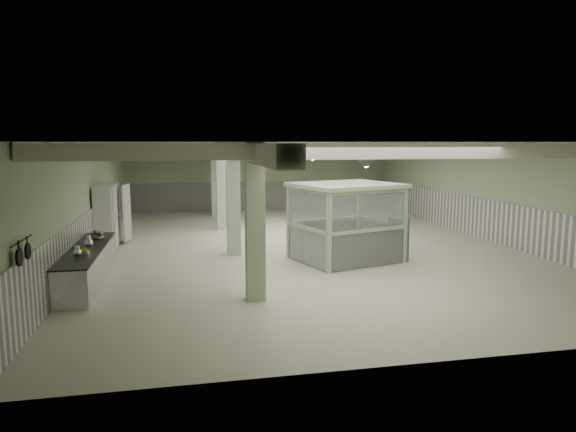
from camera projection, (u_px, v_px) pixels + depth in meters
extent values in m
plane|color=silver|center=(302.00, 245.00, 18.17)|extent=(20.00, 20.00, 0.00)
cube|color=beige|center=(302.00, 142.00, 17.67)|extent=(14.00, 20.00, 0.02)
cube|color=#8EA181|center=(260.00, 176.00, 27.62)|extent=(14.00, 0.02, 3.60)
cube|color=#8EA181|center=(444.00, 255.00, 8.22)|extent=(14.00, 0.02, 3.60)
cube|color=#8EA181|center=(91.00, 199.00, 16.52)|extent=(0.02, 20.00, 3.60)
cube|color=#8EA181|center=(483.00, 191.00, 19.32)|extent=(0.02, 20.00, 3.60)
cube|color=white|center=(93.00, 231.00, 16.67)|extent=(0.05, 19.90, 1.50)
cube|color=white|center=(481.00, 218.00, 19.46)|extent=(0.05, 19.90, 1.50)
cube|color=white|center=(260.00, 196.00, 27.74)|extent=(13.90, 0.05, 1.50)
cube|color=silver|center=(230.00, 149.00, 17.20)|extent=(0.45, 19.90, 0.40)
cube|color=silver|center=(386.00, 151.00, 10.42)|extent=(13.90, 0.35, 0.32)
cube|color=silver|center=(348.00, 150.00, 12.84)|extent=(13.90, 0.35, 0.32)
cube|color=silver|center=(321.00, 148.00, 15.27)|extent=(13.90, 0.35, 0.32)
cube|color=silver|center=(302.00, 148.00, 17.69)|extent=(13.90, 0.35, 0.32)
cube|color=silver|center=(288.00, 147.00, 20.12)|extent=(13.90, 0.35, 0.32)
cube|color=silver|center=(276.00, 147.00, 22.54)|extent=(13.90, 0.35, 0.32)
cube|color=silver|center=(267.00, 146.00, 24.96)|extent=(13.90, 0.35, 0.32)
cube|color=#B1CAA2|center=(255.00, 222.00, 11.60)|extent=(0.42, 0.42, 3.60)
cube|color=#B1CAA2|center=(233.00, 199.00, 16.45)|extent=(0.42, 0.42, 3.60)
cube|color=#B1CAA2|center=(221.00, 186.00, 21.30)|extent=(0.42, 0.42, 3.60)
cube|color=#B1CAA2|center=(215.00, 180.00, 25.18)|extent=(0.42, 0.42, 3.60)
cylinder|color=black|center=(22.00, 241.00, 9.16)|extent=(0.02, 1.20, 0.02)
cone|color=#2F3E2E|center=(366.00, 164.00, 13.00)|extent=(0.44, 0.44, 0.22)
cone|color=#2F3E2E|center=(312.00, 158.00, 18.33)|extent=(0.44, 0.44, 0.22)
cone|color=#2F3E2E|center=(285.00, 155.00, 23.18)|extent=(0.44, 0.44, 0.22)
cube|color=silver|center=(88.00, 266.00, 13.24)|extent=(0.79, 4.68, 0.88)
cube|color=black|center=(87.00, 249.00, 13.17)|extent=(0.83, 4.72, 0.04)
cylinder|color=#B2B2B7|center=(85.00, 253.00, 12.39)|extent=(0.27, 0.27, 0.09)
cylinder|color=black|center=(19.00, 257.00, 8.84)|extent=(0.04, 0.32, 0.32)
cylinder|color=black|center=(28.00, 251.00, 9.33)|extent=(0.04, 0.30, 0.30)
cube|color=silver|center=(108.00, 217.00, 17.66)|extent=(0.58, 2.33, 2.14)
cube|color=silver|center=(115.00, 219.00, 17.21)|extent=(0.06, 0.87, 2.04)
cube|color=silver|center=(123.00, 214.00, 18.36)|extent=(0.20, 0.87, 2.04)
cube|color=silver|center=(117.00, 218.00, 17.22)|extent=(0.02, 0.05, 0.30)
cube|color=silver|center=(120.00, 214.00, 18.25)|extent=(0.02, 0.05, 0.30)
cube|color=#A3C39C|center=(329.00, 233.00, 14.04)|extent=(0.15, 0.15, 2.26)
cube|color=#A3C39C|center=(289.00, 222.00, 15.99)|extent=(0.15, 0.15, 2.26)
cube|color=#A3C39C|center=(405.00, 226.00, 15.33)|extent=(0.15, 0.15, 2.26)
cube|color=#A3C39C|center=(359.00, 216.00, 17.29)|extent=(0.15, 0.15, 2.26)
cube|color=#A3C39C|center=(346.00, 185.00, 15.49)|extent=(3.57, 3.27, 0.12)
cube|color=silver|center=(368.00, 249.00, 14.77)|extent=(2.41, 0.80, 1.05)
cube|color=silver|center=(369.00, 207.00, 14.59)|extent=(2.41, 0.80, 1.22)
cube|color=silver|center=(325.00, 237.00, 16.72)|extent=(2.41, 0.80, 1.05)
cube|color=silver|center=(326.00, 199.00, 16.55)|extent=(2.41, 0.80, 1.22)
cube|color=silver|center=(308.00, 247.00, 15.10)|extent=(0.67, 1.98, 1.05)
cube|color=silver|center=(308.00, 205.00, 14.92)|extent=(0.67, 1.98, 1.22)
cube|color=silver|center=(380.00, 239.00, 16.39)|extent=(0.67, 1.98, 1.05)
cube|color=silver|center=(381.00, 200.00, 16.22)|extent=(0.67, 1.98, 1.22)
cube|color=#646655|center=(398.00, 239.00, 15.72)|extent=(0.45, 0.63, 1.33)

